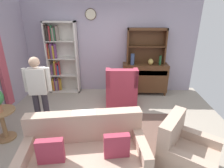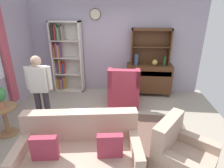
{
  "view_description": "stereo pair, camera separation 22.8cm",
  "coord_description": "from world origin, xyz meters",
  "px_view_note": "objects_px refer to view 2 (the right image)",
  "views": [
    {
      "loc": [
        0.2,
        -3.26,
        2.35
      ],
      "look_at": [
        0.1,
        0.2,
        0.95
      ],
      "focal_mm": 29.04,
      "sensor_mm": 36.0,
      "label": 1
    },
    {
      "loc": [
        0.43,
        -3.25,
        2.35
      ],
      "look_at": [
        0.1,
        0.2,
        0.95
      ],
      "focal_mm": 29.04,
      "sensor_mm": 36.0,
      "label": 2
    }
  ],
  "objects_px": {
    "couch_floral": "(80,154)",
    "book_stack": "(93,124)",
    "coffee_table": "(98,125)",
    "armchair_floral": "(181,158)",
    "plant_stand": "(5,118)",
    "person_reading": "(40,87)",
    "vase_tall": "(136,60)",
    "wingback_chair": "(123,92)",
    "bookshelf": "(65,57)",
    "sideboard_hutch": "(151,41)",
    "bottle_wine": "(164,61)",
    "vase_round": "(155,62)",
    "sideboard": "(148,78)"
  },
  "relations": [
    {
      "from": "vase_round",
      "to": "bottle_wine",
      "type": "xyz_separation_m",
      "value": [
        0.26,
        -0.02,
        0.05
      ]
    },
    {
      "from": "couch_floral",
      "to": "plant_stand",
      "type": "height_order",
      "value": "couch_floral"
    },
    {
      "from": "coffee_table",
      "to": "wingback_chair",
      "type": "bearing_deg",
      "value": 74.53
    },
    {
      "from": "bottle_wine",
      "to": "person_reading",
      "type": "xyz_separation_m",
      "value": [
        -2.77,
        -1.78,
        -0.15
      ]
    },
    {
      "from": "wingback_chair",
      "to": "plant_stand",
      "type": "relative_size",
      "value": 1.69
    },
    {
      "from": "plant_stand",
      "to": "coffee_table",
      "type": "bearing_deg",
      "value": -1.23
    },
    {
      "from": "sideboard_hutch",
      "to": "wingback_chair",
      "type": "height_order",
      "value": "sideboard_hutch"
    },
    {
      "from": "bookshelf",
      "to": "person_reading",
      "type": "height_order",
      "value": "bookshelf"
    },
    {
      "from": "vase_tall",
      "to": "couch_floral",
      "type": "distance_m",
      "value": 3.14
    },
    {
      "from": "book_stack",
      "to": "sideboard",
      "type": "bearing_deg",
      "value": 63.2
    },
    {
      "from": "wingback_chair",
      "to": "sideboard_hutch",
      "type": "bearing_deg",
      "value": 51.35
    },
    {
      "from": "sideboard",
      "to": "couch_floral",
      "type": "bearing_deg",
      "value": -113.34
    },
    {
      "from": "vase_round",
      "to": "armchair_floral",
      "type": "relative_size",
      "value": 0.16
    },
    {
      "from": "coffee_table",
      "to": "plant_stand",
      "type": "bearing_deg",
      "value": 178.77
    },
    {
      "from": "vase_tall",
      "to": "bookshelf",
      "type": "bearing_deg",
      "value": 175.61
    },
    {
      "from": "vase_round",
      "to": "couch_floral",
      "type": "bearing_deg",
      "value": -115.92
    },
    {
      "from": "bookshelf",
      "to": "vase_round",
      "type": "distance_m",
      "value": 2.66
    },
    {
      "from": "sideboard_hutch",
      "to": "coffee_table",
      "type": "height_order",
      "value": "sideboard_hutch"
    },
    {
      "from": "bottle_wine",
      "to": "person_reading",
      "type": "height_order",
      "value": "person_reading"
    },
    {
      "from": "sideboard_hutch",
      "to": "bottle_wine",
      "type": "bearing_deg",
      "value": -26.96
    },
    {
      "from": "couch_floral",
      "to": "book_stack",
      "type": "relative_size",
      "value": 9.73
    },
    {
      "from": "couch_floral",
      "to": "person_reading",
      "type": "distance_m",
      "value": 1.67
    },
    {
      "from": "sideboard",
      "to": "book_stack",
      "type": "distance_m",
      "value": 2.67
    },
    {
      "from": "bottle_wine",
      "to": "coffee_table",
      "type": "relative_size",
      "value": 0.34
    },
    {
      "from": "bookshelf",
      "to": "bottle_wine",
      "type": "xyz_separation_m",
      "value": [
        2.91,
        -0.17,
        -0.0
      ]
    },
    {
      "from": "wingback_chair",
      "to": "person_reading",
      "type": "bearing_deg",
      "value": -146.92
    },
    {
      "from": "couch_floral",
      "to": "wingback_chair",
      "type": "xyz_separation_m",
      "value": [
        0.58,
        2.21,
        0.07
      ]
    },
    {
      "from": "sideboard_hutch",
      "to": "armchair_floral",
      "type": "distance_m",
      "value": 3.29
    },
    {
      "from": "wingback_chair",
      "to": "book_stack",
      "type": "xyz_separation_m",
      "value": [
        -0.49,
        -1.6,
        0.07
      ]
    },
    {
      "from": "bottle_wine",
      "to": "couch_floral",
      "type": "distance_m",
      "value": 3.43
    },
    {
      "from": "vase_tall",
      "to": "coffee_table",
      "type": "relative_size",
      "value": 0.39
    },
    {
      "from": "book_stack",
      "to": "person_reading",
      "type": "bearing_deg",
      "value": 156.35
    },
    {
      "from": "bookshelf",
      "to": "wingback_chair",
      "type": "height_order",
      "value": "bookshelf"
    },
    {
      "from": "couch_floral",
      "to": "armchair_floral",
      "type": "distance_m",
      "value": 1.53
    },
    {
      "from": "couch_floral",
      "to": "book_stack",
      "type": "xyz_separation_m",
      "value": [
        0.09,
        0.61,
        0.14
      ]
    },
    {
      "from": "armchair_floral",
      "to": "plant_stand",
      "type": "distance_m",
      "value": 3.32
    },
    {
      "from": "bottle_wine",
      "to": "plant_stand",
      "type": "xyz_separation_m",
      "value": [
        -3.4,
        -2.15,
        -0.67
      ]
    },
    {
      "from": "couch_floral",
      "to": "person_reading",
      "type": "bearing_deg",
      "value": 134.21
    },
    {
      "from": "bookshelf",
      "to": "book_stack",
      "type": "bearing_deg",
      "value": -61.86
    },
    {
      "from": "sideboard",
      "to": "armchair_floral",
      "type": "distance_m",
      "value": 2.93
    },
    {
      "from": "couch_floral",
      "to": "person_reading",
      "type": "xyz_separation_m",
      "value": [
        -1.09,
        1.12,
        0.59
      ]
    },
    {
      "from": "armchair_floral",
      "to": "plant_stand",
      "type": "xyz_separation_m",
      "value": [
        -3.25,
        0.67,
        0.09
      ]
    },
    {
      "from": "book_stack",
      "to": "plant_stand",
      "type": "bearing_deg",
      "value": 175.39
    },
    {
      "from": "vase_round",
      "to": "wingback_chair",
      "type": "bearing_deg",
      "value": -139.69
    },
    {
      "from": "vase_tall",
      "to": "couch_floral",
      "type": "xyz_separation_m",
      "value": [
        -0.9,
        -2.91,
        -0.76
      ]
    },
    {
      "from": "armchair_floral",
      "to": "sideboard_hutch",
      "type": "bearing_deg",
      "value": 94.55
    },
    {
      "from": "coffee_table",
      "to": "book_stack",
      "type": "distance_m",
      "value": 0.16
    },
    {
      "from": "couch_floral",
      "to": "coffee_table",
      "type": "bearing_deg",
      "value": 77.01
    },
    {
      "from": "bookshelf",
      "to": "vase_round",
      "type": "relative_size",
      "value": 12.35
    },
    {
      "from": "vase_round",
      "to": "bookshelf",
      "type": "bearing_deg",
      "value": 176.76
    }
  ]
}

